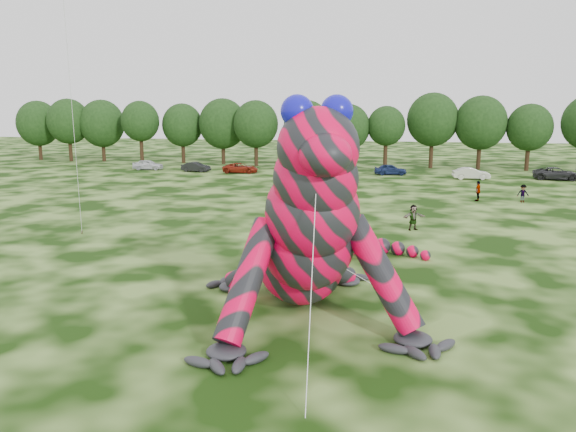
# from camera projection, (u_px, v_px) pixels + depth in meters

# --- Properties ---
(ground) EXTENTS (240.00, 240.00, 0.00)m
(ground) POSITION_uv_depth(u_px,v_px,m) (324.00, 308.00, 24.42)
(ground) COLOR #16330A
(ground) RESTS_ON ground
(inflatable_gecko) EXTENTS (20.55, 22.26, 9.07)m
(inflatable_gecko) POSITION_uv_depth(u_px,v_px,m) (296.00, 200.00, 24.83)
(inflatable_gecko) COLOR #EE023B
(inflatable_gecko) RESTS_ON ground
(tree_0) EXTENTS (6.91, 6.22, 9.51)m
(tree_0) POSITION_uv_depth(u_px,v_px,m) (39.00, 130.00, 90.90)
(tree_0) COLOR black
(tree_0) RESTS_ON ground
(tree_1) EXTENTS (6.74, 6.07, 9.81)m
(tree_1) POSITION_uv_depth(u_px,v_px,m) (69.00, 130.00, 88.55)
(tree_1) COLOR black
(tree_1) RESTS_ON ground
(tree_2) EXTENTS (7.04, 6.34, 9.64)m
(tree_2) POSITION_uv_depth(u_px,v_px,m) (102.00, 131.00, 88.24)
(tree_2) COLOR black
(tree_2) RESTS_ON ground
(tree_3) EXTENTS (5.81, 5.23, 9.44)m
(tree_3) POSITION_uv_depth(u_px,v_px,m) (141.00, 132.00, 85.24)
(tree_3) COLOR black
(tree_3) RESTS_ON ground
(tree_4) EXTENTS (6.22, 5.60, 9.06)m
(tree_4) POSITION_uv_depth(u_px,v_px,m) (183.00, 133.00, 85.70)
(tree_4) COLOR black
(tree_4) RESTS_ON ground
(tree_5) EXTENTS (7.16, 6.44, 9.80)m
(tree_5) POSITION_uv_depth(u_px,v_px,m) (223.00, 131.00, 84.13)
(tree_5) COLOR black
(tree_5) RESTS_ON ground
(tree_6) EXTENTS (6.52, 5.86, 9.49)m
(tree_6) POSITION_uv_depth(u_px,v_px,m) (256.00, 133.00, 81.41)
(tree_6) COLOR black
(tree_6) RESTS_ON ground
(tree_7) EXTENTS (6.68, 6.01, 9.48)m
(tree_7) POSITION_uv_depth(u_px,v_px,m) (307.00, 134.00, 80.11)
(tree_7) COLOR black
(tree_7) RESTS_ON ground
(tree_8) EXTENTS (6.14, 5.53, 8.94)m
(tree_8) POSITION_uv_depth(u_px,v_px,m) (348.00, 136.00, 79.22)
(tree_8) COLOR black
(tree_8) RESTS_ON ground
(tree_9) EXTENTS (5.27, 4.74, 8.68)m
(tree_9) POSITION_uv_depth(u_px,v_px,m) (386.00, 137.00, 78.59)
(tree_9) COLOR black
(tree_9) RESTS_ON ground
(tree_10) EXTENTS (7.09, 6.38, 10.50)m
(tree_10) POSITION_uv_depth(u_px,v_px,m) (432.00, 131.00, 78.40)
(tree_10) COLOR black
(tree_10) RESTS_ON ground
(tree_11) EXTENTS (7.01, 6.31, 10.07)m
(tree_11) POSITION_uv_depth(u_px,v_px,m) (480.00, 133.00, 76.86)
(tree_11) COLOR black
(tree_11) RESTS_ON ground
(tree_12) EXTENTS (5.99, 5.39, 8.97)m
(tree_12) POSITION_uv_depth(u_px,v_px,m) (529.00, 137.00, 75.34)
(tree_12) COLOR black
(tree_12) RESTS_ON ground
(car_0) EXTENTS (4.27, 2.08, 1.41)m
(car_0) POSITION_uv_depth(u_px,v_px,m) (148.00, 165.00, 77.18)
(car_0) COLOR silver
(car_0) RESTS_ON ground
(car_1) EXTENTS (4.04, 1.87, 1.28)m
(car_1) POSITION_uv_depth(u_px,v_px,m) (196.00, 167.00, 74.83)
(car_1) COLOR black
(car_1) RESTS_ON ground
(car_2) EXTENTS (4.82, 2.53, 1.30)m
(car_2) POSITION_uv_depth(u_px,v_px,m) (241.00, 168.00, 73.54)
(car_2) COLOR maroon
(car_2) RESTS_ON ground
(car_3) EXTENTS (5.16, 2.57, 1.44)m
(car_3) POSITION_uv_depth(u_px,v_px,m) (335.00, 171.00, 69.80)
(car_3) COLOR #A9AFB3
(car_3) RESTS_ON ground
(car_4) EXTENTS (4.27, 2.16, 1.39)m
(car_4) POSITION_uv_depth(u_px,v_px,m) (390.00, 169.00, 71.42)
(car_4) COLOR #16234E
(car_4) RESTS_ON ground
(car_5) EXTENTS (4.41, 1.87, 1.42)m
(car_5) POSITION_uv_depth(u_px,v_px,m) (471.00, 173.00, 67.08)
(car_5) COLOR beige
(car_5) RESTS_ON ground
(car_6) EXTENTS (5.56, 2.99, 1.48)m
(car_6) POSITION_uv_depth(u_px,v_px,m) (557.00, 174.00, 66.61)
(car_6) COLOR #242426
(car_6) RESTS_ON ground
(spectator_1) EXTENTS (1.12, 1.16, 1.88)m
(spectator_1) POSITION_uv_depth(u_px,v_px,m) (296.00, 194.00, 49.87)
(spectator_1) COLOR gray
(spectator_1) RESTS_ON ground
(spectator_5) EXTENTS (1.75, 1.22, 1.81)m
(spectator_5) POSITION_uv_depth(u_px,v_px,m) (413.00, 217.00, 39.56)
(spectator_5) COLOR gray
(spectator_5) RESTS_ON ground
(spectator_2) EXTENTS (1.11, 0.69, 1.64)m
(spectator_2) POSITION_uv_depth(u_px,v_px,m) (523.00, 193.00, 50.96)
(spectator_2) COLOR gray
(spectator_2) RESTS_ON ground
(spectator_3) EXTENTS (0.81, 1.19, 1.87)m
(spectator_3) POSITION_uv_depth(u_px,v_px,m) (478.00, 191.00, 51.66)
(spectator_3) COLOR gray
(spectator_3) RESTS_ON ground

